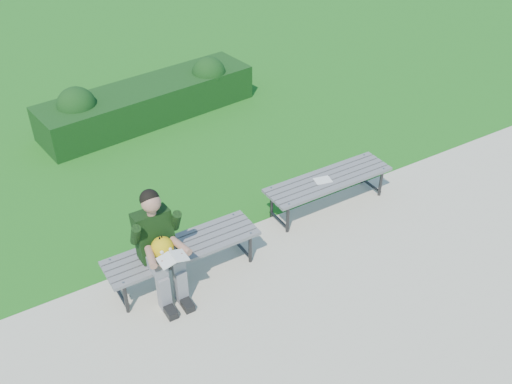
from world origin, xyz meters
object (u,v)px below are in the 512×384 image
seated_boy (159,244)px  bench_right (329,182)px  hedge (148,100)px  bench_left (183,250)px  paper_sheet (323,180)px

seated_boy → bench_right: bearing=7.5°
seated_boy → hedge: bearing=69.6°
bench_left → seated_boy: size_ratio=1.37×
hedge → bench_right: hedge is taller
bench_left → bench_right: same height
hedge → bench_right: (1.07, -3.69, 0.07)m
seated_boy → paper_sheet: size_ratio=5.26×
seated_boy → paper_sheet: (2.46, 0.34, -0.24)m
bench_right → paper_sheet: size_ratio=7.21×
bench_left → seated_boy: 0.43m
hedge → bench_right: 3.84m
hedge → seated_boy: (-1.49, -4.02, 0.37)m
seated_boy → paper_sheet: bearing=7.8°
bench_right → bench_left: bearing=-173.9°
paper_sheet → bench_left: bearing=-173.6°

